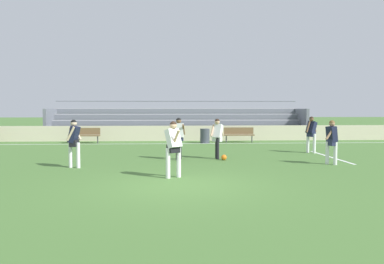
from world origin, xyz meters
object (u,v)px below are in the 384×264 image
Objects in this scene: player_dark_on_ball at (311,131)px; bench_far_left at (85,134)px; player_dark_wide_right at (332,138)px; player_dark_challenging at (74,139)px; player_white_dropping_back at (217,135)px; bench_far_right at (239,133)px; player_white_pressing_high at (173,144)px; player_white_trailing_run at (179,135)px; trash_bin at (205,136)px; bleacher_stand at (178,122)px; soccer_ball at (224,157)px.

bench_far_left is at bearing 153.96° from player_dark_on_ball.
player_dark_wide_right is 0.97× the size of player_dark_challenging.
player_dark_wide_right is (3.98, -1.80, -0.01)m from player_white_dropping_back.
bench_far_right is at bearing 112.55° from player_dark_on_ball.
player_white_pressing_high is (-1.81, -4.18, 0.03)m from player_white_dropping_back.
player_white_dropping_back is 0.97× the size of player_white_trailing_run.
player_dark_wide_right reaches higher than trash_bin.
player_white_dropping_back is at bearing 21.74° from player_dark_challenging.
player_dark_on_ball is (6.14, 1.97, 0.00)m from player_white_trailing_run.
bench_far_left is (-5.61, -3.66, -0.57)m from bleacher_stand.
player_white_dropping_back reaches higher than trash_bin.
soccer_ball is (-2.01, -7.89, -0.44)m from bench_far_right.
player_dark_challenging is 5.74m from soccer_ball.
soccer_ball is (0.22, -0.43, -0.86)m from player_white_dropping_back.
player_white_dropping_back reaches higher than player_dark_wide_right.
player_white_pressing_high is 1.01× the size of player_dark_challenging.
player_white_dropping_back is 0.98m from soccer_ball.
player_dark_on_ball is at bearing -57.46° from bleacher_stand.
bleacher_stand reaches higher than bench_far_left.
bench_far_left reaches higher than soccer_ball.
trash_bin is at bearing -69.12° from bleacher_stand.
player_dark_wide_right is (3.84, -8.98, 0.53)m from trash_bin.
trash_bin is 6.98m from player_dark_on_ball.
player_white_trailing_run is at bearing -103.12° from trash_bin.
player_dark_challenging is at bearing 148.26° from player_white_pressing_high.
bench_far_right is at bearing 63.47° from player_white_trailing_run.
player_dark_on_ball reaches higher than player_white_pressing_high.
bleacher_stand is at bearing 73.73° from player_dark_challenging.
player_white_trailing_run is (-3.80, -7.61, 0.46)m from bench_far_right.
trash_bin is 0.51× the size of player_white_pressing_high.
player_white_trailing_run is 1.00× the size of player_white_pressing_high.
player_white_pressing_high is at bearing -109.14° from bench_far_right.
player_dark_challenging is (-5.21, -2.08, 0.02)m from player_white_dropping_back.
player_dark_wide_right is at bearing -20.07° from soccer_ball.
player_dark_wide_right is at bearing -16.57° from player_white_trailing_run.
bleacher_stand is at bearing 33.11° from bench_far_left.
player_white_dropping_back is at bearing 5.51° from player_white_trailing_run.
player_dark_challenging is 7.56× the size of soccer_ball.
bench_far_left is 1.00× the size of bench_far_right.
bleacher_stand is at bearing 122.54° from player_dark_on_ball.
player_white_dropping_back is at bearing -158.31° from player_dark_on_ball.
player_dark_challenging is at bearing -158.26° from player_white_dropping_back.
player_dark_on_ball is (4.43, -5.36, 0.58)m from trash_bin.
trash_bin is (-2.09, -0.28, -0.12)m from bench_far_right.
bench_far_left is at bearing 133.06° from player_white_dropping_back.
player_dark_wide_right is 9.20m from player_dark_challenging.
player_white_dropping_back is at bearing -91.14° from trash_bin.
soccer_ball is (5.43, 1.65, -0.88)m from player_dark_challenging.
player_dark_challenging reaches higher than bench_far_left.
bench_far_right is 7.80m from player_white_dropping_back.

